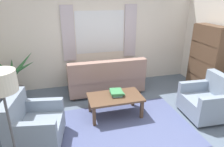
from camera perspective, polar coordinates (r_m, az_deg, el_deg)
The scene contains 12 objects.
ground_plane at distance 4.01m, azimuth 3.81°, elevation -14.95°, with size 6.24×6.24×0.00m, color slate.
wall_back at distance 5.52m, azimuth -3.48°, elevation 10.17°, with size 5.32×0.12×2.60m, color silver.
window_with_curtains at distance 5.41m, azimuth -3.33°, elevation 11.56°, with size 1.98×0.07×1.40m.
area_rug at distance 4.01m, azimuth 3.81°, elevation -14.88°, with size 2.49×1.76×0.01m, color #4C5684.
couch at distance 5.15m, azimuth -1.76°, elevation -1.52°, with size 1.90×0.82×0.92m.
armchair_left at distance 3.69m, azimuth -21.53°, elevation -13.48°, with size 0.95×0.97×0.88m.
armchair_right at distance 4.60m, azimuth 25.57°, elevation -6.93°, with size 0.87×0.89×0.88m.
coffee_table at distance 4.17m, azimuth 0.88°, elevation -7.15°, with size 1.10×0.64×0.44m.
book_stack_on_table at distance 4.18m, azimuth 1.31°, elevation -5.45°, with size 0.29×0.33×0.09m.
potted_plant at distance 5.21m, azimuth -25.79°, elevation -2.58°, with size 1.00×1.12×1.10m.
bookshelf at distance 5.48m, azimuth 24.70°, elevation 2.37°, with size 0.30×0.94×1.72m.
standing_lamp at distance 2.53m, azimuth -28.52°, elevation -4.98°, with size 0.34×0.34×1.63m.
Camera 1 is at (-1.08, -3.04, 2.38)m, focal length 32.27 mm.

